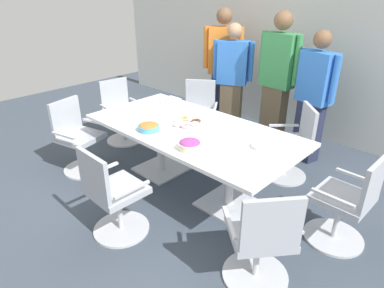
{
  "coord_description": "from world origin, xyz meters",
  "views": [
    {
      "loc": [
        2.33,
        -2.44,
        2.18
      ],
      "look_at": [
        0.0,
        0.0,
        0.55
      ],
      "focal_mm": 31.24,
      "sensor_mm": 36.0,
      "label": 1
    }
  ],
  "objects_px": {
    "office_chair_4": "(113,197)",
    "office_chair_6": "(347,205)",
    "person_standing_0": "(222,67)",
    "snack_bowl_pretzels": "(149,127)",
    "office_chair_2": "(121,115)",
    "office_chair_5": "(261,242)",
    "person_standing_1": "(232,79)",
    "office_chair_1": "(199,116)",
    "napkin_pile": "(171,101)",
    "donut_platter": "(187,122)",
    "person_standing_2": "(277,80)",
    "snack_bowl_candy_mix": "(190,145)",
    "office_chair_0": "(292,146)",
    "office_chair_3": "(78,140)",
    "plate_stack": "(262,146)",
    "person_standing_3": "(313,97)",
    "conference_table": "(192,138)"
  },
  "relations": [
    {
      "from": "office_chair_3",
      "to": "office_chair_6",
      "type": "xyz_separation_m",
      "value": [
        2.96,
        0.95,
        0.0
      ]
    },
    {
      "from": "office_chair_5",
      "to": "donut_platter",
      "type": "xyz_separation_m",
      "value": [
        -1.47,
        0.7,
        0.37
      ]
    },
    {
      "from": "office_chair_2",
      "to": "office_chair_3",
      "type": "bearing_deg",
      "value": 28.97
    },
    {
      "from": "office_chair_5",
      "to": "snack_bowl_pretzels",
      "type": "xyz_separation_m",
      "value": [
        -1.65,
        0.29,
        0.38
      ]
    },
    {
      "from": "office_chair_4",
      "to": "office_chair_6",
      "type": "bearing_deg",
      "value": 41.14
    },
    {
      "from": "office_chair_0",
      "to": "conference_table",
      "type": "bearing_deg",
      "value": 100.47
    },
    {
      "from": "office_chair_2",
      "to": "person_standing_0",
      "type": "xyz_separation_m",
      "value": [
        0.7,
        1.5,
        0.58
      ]
    },
    {
      "from": "plate_stack",
      "to": "person_standing_0",
      "type": "bearing_deg",
      "value": 138.27
    },
    {
      "from": "office_chair_1",
      "to": "napkin_pile",
      "type": "distance_m",
      "value": 0.7
    },
    {
      "from": "office_chair_5",
      "to": "person_standing_2",
      "type": "height_order",
      "value": "person_standing_2"
    },
    {
      "from": "person_standing_0",
      "to": "snack_bowl_pretzels",
      "type": "height_order",
      "value": "person_standing_0"
    },
    {
      "from": "plate_stack",
      "to": "napkin_pile",
      "type": "relative_size",
      "value": 1.07
    },
    {
      "from": "snack_bowl_candy_mix",
      "to": "plate_stack",
      "type": "distance_m",
      "value": 0.7
    },
    {
      "from": "office_chair_1",
      "to": "office_chair_5",
      "type": "distance_m",
      "value": 2.71
    },
    {
      "from": "office_chair_4",
      "to": "office_chair_6",
      "type": "height_order",
      "value": "same"
    },
    {
      "from": "conference_table",
      "to": "person_standing_1",
      "type": "relative_size",
      "value": 1.43
    },
    {
      "from": "office_chair_1",
      "to": "person_standing_0",
      "type": "distance_m",
      "value": 0.95
    },
    {
      "from": "office_chair_3",
      "to": "person_standing_0",
      "type": "bearing_deg",
      "value": 157.88
    },
    {
      "from": "person_standing_0",
      "to": "snack_bowl_pretzels",
      "type": "distance_m",
      "value": 2.21
    },
    {
      "from": "conference_table",
      "to": "person_standing_0",
      "type": "distance_m",
      "value": 2.0
    },
    {
      "from": "office_chair_4",
      "to": "person_standing_2",
      "type": "xyz_separation_m",
      "value": [
        0.03,
        2.71,
        0.58
      ]
    },
    {
      "from": "person_standing_1",
      "to": "napkin_pile",
      "type": "distance_m",
      "value": 1.2
    },
    {
      "from": "person_standing_3",
      "to": "snack_bowl_pretzels",
      "type": "relative_size",
      "value": 7.15
    },
    {
      "from": "person_standing_1",
      "to": "snack_bowl_pretzels",
      "type": "xyz_separation_m",
      "value": [
        0.38,
        -1.95,
        -0.08
      ]
    },
    {
      "from": "person_standing_3",
      "to": "snack_bowl_candy_mix",
      "type": "xyz_separation_m",
      "value": [
        -0.28,
        -1.97,
        -0.08
      ]
    },
    {
      "from": "office_chair_6",
      "to": "person_standing_0",
      "type": "relative_size",
      "value": 0.49
    },
    {
      "from": "office_chair_0",
      "to": "office_chair_3",
      "type": "bearing_deg",
      "value": 85.83
    },
    {
      "from": "office_chair_0",
      "to": "snack_bowl_candy_mix",
      "type": "distance_m",
      "value": 1.49
    },
    {
      "from": "snack_bowl_candy_mix",
      "to": "office_chair_1",
      "type": "bearing_deg",
      "value": 129.66
    },
    {
      "from": "office_chair_4",
      "to": "person_standing_0",
      "type": "bearing_deg",
      "value": 110.59
    },
    {
      "from": "office_chair_6",
      "to": "napkin_pile",
      "type": "bearing_deg",
      "value": 88.45
    },
    {
      "from": "office_chair_1",
      "to": "person_standing_3",
      "type": "height_order",
      "value": "person_standing_3"
    },
    {
      "from": "office_chair_4",
      "to": "person_standing_0",
      "type": "distance_m",
      "value": 3.05
    },
    {
      "from": "conference_table",
      "to": "snack_bowl_candy_mix",
      "type": "bearing_deg",
      "value": -48.65
    },
    {
      "from": "donut_platter",
      "to": "person_standing_2",
      "type": "bearing_deg",
      "value": 83.32
    },
    {
      "from": "office_chair_3",
      "to": "office_chair_4",
      "type": "relative_size",
      "value": 1.0
    },
    {
      "from": "person_standing_3",
      "to": "person_standing_2",
      "type": "bearing_deg",
      "value": 12.86
    },
    {
      "from": "office_chair_2",
      "to": "person_standing_0",
      "type": "bearing_deg",
      "value": 162.22
    },
    {
      "from": "snack_bowl_pretzels",
      "to": "person_standing_1",
      "type": "bearing_deg",
      "value": 100.99
    },
    {
      "from": "office_chair_2",
      "to": "office_chair_6",
      "type": "relative_size",
      "value": 1.0
    },
    {
      "from": "office_chair_2",
      "to": "office_chair_5",
      "type": "height_order",
      "value": "same"
    },
    {
      "from": "office_chair_4",
      "to": "snack_bowl_candy_mix",
      "type": "xyz_separation_m",
      "value": [
        0.3,
        0.71,
        0.39
      ]
    },
    {
      "from": "person_standing_1",
      "to": "office_chair_6",
      "type": "bearing_deg",
      "value": 125.19
    },
    {
      "from": "office_chair_1",
      "to": "donut_platter",
      "type": "relative_size",
      "value": 2.81
    },
    {
      "from": "office_chair_1",
      "to": "person_standing_0",
      "type": "xyz_separation_m",
      "value": [
        -0.18,
        0.74,
        0.58
      ]
    },
    {
      "from": "office_chair_0",
      "to": "person_standing_2",
      "type": "relative_size",
      "value": 0.49
    },
    {
      "from": "office_chair_3",
      "to": "plate_stack",
      "type": "height_order",
      "value": "office_chair_3"
    },
    {
      "from": "office_chair_3",
      "to": "person_standing_2",
      "type": "height_order",
      "value": "person_standing_2"
    },
    {
      "from": "napkin_pile",
      "to": "office_chair_0",
      "type": "bearing_deg",
      "value": 22.37
    },
    {
      "from": "office_chair_2",
      "to": "person_standing_1",
      "type": "bearing_deg",
      "value": 150.96
    }
  ]
}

